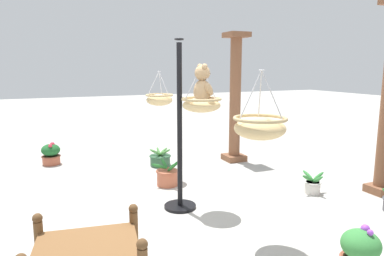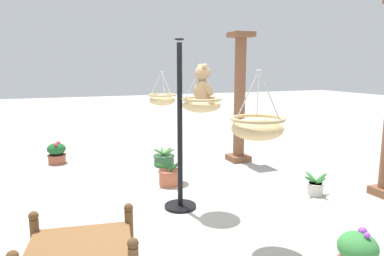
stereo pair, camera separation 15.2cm
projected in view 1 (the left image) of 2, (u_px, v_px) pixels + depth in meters
name	position (u px, v px, depth m)	size (l,w,h in m)	color
ground_plane	(186.00, 210.00, 4.77)	(40.00, 40.00, 0.00)	#ADAAA3
display_pole_central	(180.00, 159.00, 4.75)	(0.44, 0.44, 2.29)	black
hanging_basket_with_teddy	(201.00, 104.00, 4.58)	(0.53, 0.53, 0.60)	tan
teddy_bear	(203.00, 87.00, 4.55)	(0.36, 0.33, 0.52)	tan
hanging_basket_left_high	(159.00, 99.00, 5.90)	(0.47, 0.47, 0.58)	tan
hanging_basket_right_low	(260.00, 127.00, 3.64)	(0.56, 0.56, 0.72)	tan
greenhouse_pillar_right	(235.00, 101.00, 7.14)	(0.43, 0.43, 2.61)	brown
potted_plant_fern_front	(160.00, 159.00, 6.93)	(0.43, 0.43, 0.36)	#2D5638
potted_plant_tall_leafy	(360.00, 252.00, 3.26)	(0.36, 0.36, 0.48)	#AD563D
potted_plant_bushy_green	(167.00, 176.00, 5.76)	(0.52, 0.53, 0.43)	#BC6042
potted_plant_small_succulent	(312.00, 185.00, 5.40)	(0.44, 0.45, 0.34)	beige
potted_plant_conical_shrub	(51.00, 154.00, 7.00)	(0.37, 0.37, 0.46)	#AD563D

